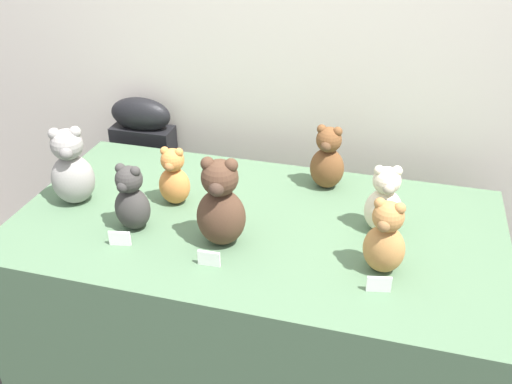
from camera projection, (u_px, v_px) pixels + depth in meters
name	position (u px, v px, depth m)	size (l,w,h in m)	color
wall_back	(302.00, 22.00, 2.24)	(7.00, 0.08, 2.60)	silver
display_table	(256.00, 310.00, 2.12)	(1.65, 0.88, 0.79)	#4C6B4C
instrument_case	(149.00, 191.00, 2.71)	(0.28, 0.12, 0.96)	black
teddy_bear_ginger	(174.00, 178.00, 1.98)	(0.12, 0.10, 0.22)	#D17F3D
teddy_bear_cocoa	(221.00, 205.00, 1.75)	(0.17, 0.15, 0.30)	#4C3323
teddy_bear_chestnut	(327.00, 159.00, 2.07)	(0.14, 0.12, 0.25)	brown
teddy_bear_caramel	(385.00, 239.00, 1.64)	(0.14, 0.13, 0.24)	#B27A42
teddy_bear_cream	(384.00, 201.00, 1.83)	(0.14, 0.13, 0.24)	beige
teddy_bear_charcoal	(131.00, 199.00, 1.84)	(0.13, 0.11, 0.24)	#383533
teddy_bear_ash	(71.00, 168.00, 1.97)	(0.19, 0.18, 0.29)	gray
name_card_front_left	(379.00, 285.00, 1.60)	(0.07, 0.01, 0.05)	white
name_card_front_middle	(120.00, 238.00, 1.80)	(0.07, 0.01, 0.05)	white
name_card_front_right	(209.00, 258.00, 1.71)	(0.07, 0.01, 0.05)	white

